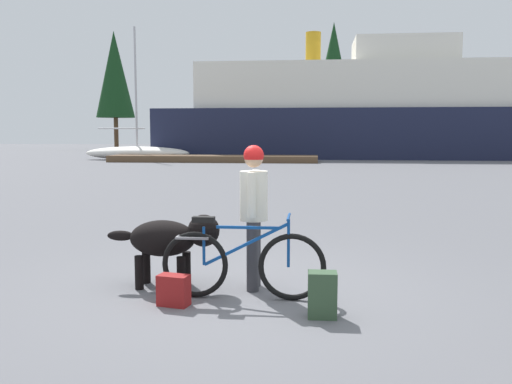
# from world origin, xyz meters

# --- Properties ---
(ground_plane) EXTENTS (160.00, 160.00, 0.00)m
(ground_plane) POSITION_xyz_m (0.00, 0.00, 0.00)
(ground_plane) COLOR slate
(bicycle) EXTENTS (1.79, 0.44, 0.92)m
(bicycle) POSITION_xyz_m (0.02, -0.28, 0.39)
(bicycle) COLOR black
(bicycle) RESTS_ON ground_plane
(person_cyclist) EXTENTS (0.32, 0.53, 1.66)m
(person_cyclist) POSITION_xyz_m (0.11, 0.13, 0.99)
(person_cyclist) COLOR #333338
(person_cyclist) RESTS_ON ground_plane
(dog) EXTENTS (1.33, 0.49, 0.86)m
(dog) POSITION_xyz_m (-0.86, 0.09, 0.57)
(dog) COLOR black
(dog) RESTS_ON ground_plane
(backpack) EXTENTS (0.28, 0.21, 0.45)m
(backpack) POSITION_xyz_m (0.88, -0.80, 0.23)
(backpack) COLOR #334C33
(backpack) RESTS_ON ground_plane
(handbag_pannier) EXTENTS (0.35, 0.24, 0.32)m
(handbag_pannier) POSITION_xyz_m (-0.65, -0.59, 0.16)
(handbag_pannier) COLOR maroon
(handbag_pannier) RESTS_ON ground_plane
(dock_pier) EXTENTS (12.94, 2.54, 0.40)m
(dock_pier) POSITION_xyz_m (-5.46, 27.87, 0.20)
(dock_pier) COLOR brown
(dock_pier) RESTS_ON ground_plane
(ferry_boat) EXTENTS (29.20, 8.13, 9.07)m
(ferry_boat) POSITION_xyz_m (4.26, 35.11, 3.22)
(ferry_boat) COLOR #191E38
(ferry_boat) RESTS_ON ground_plane
(sailboat_moored) EXTENTS (7.11, 1.99, 8.72)m
(sailboat_moored) POSITION_xyz_m (-11.00, 29.81, 0.51)
(sailboat_moored) COLOR silver
(sailboat_moored) RESTS_ON ground_plane
(pine_tree_far_left) EXTENTS (4.06, 4.06, 12.50)m
(pine_tree_far_left) POSITION_xyz_m (-20.33, 51.30, 7.94)
(pine_tree_far_left) COLOR #4C331E
(pine_tree_far_left) RESTS_ON ground_plane
(pine_tree_center) EXTENTS (4.10, 4.10, 13.01)m
(pine_tree_center) POSITION_xyz_m (2.65, 51.80, 8.19)
(pine_tree_center) COLOR #4C331E
(pine_tree_center) RESTS_ON ground_plane
(pine_tree_far_right) EXTENTS (2.99, 2.99, 11.35)m
(pine_tree_far_right) POSITION_xyz_m (9.47, 53.89, 6.91)
(pine_tree_far_right) COLOR #4C331E
(pine_tree_far_right) RESTS_ON ground_plane
(pine_tree_mid_back) EXTENTS (3.11, 3.11, 8.28)m
(pine_tree_mid_back) POSITION_xyz_m (2.62, 59.31, 5.26)
(pine_tree_mid_back) COLOR #4C331E
(pine_tree_mid_back) RESTS_ON ground_plane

